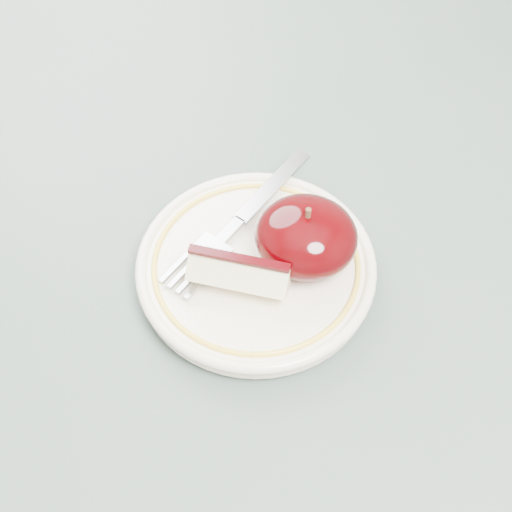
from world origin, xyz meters
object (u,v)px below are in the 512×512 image
(table, at_px, (283,358))
(apple_half, at_px, (306,237))
(fork, at_px, (239,221))
(plate, at_px, (256,267))

(table, bearing_deg, apple_half, 83.34)
(table, xyz_separation_m, fork, (-0.05, 0.05, 0.11))
(plate, distance_m, apple_half, 0.05)
(apple_half, bearing_deg, table, -96.66)
(fork, bearing_deg, table, -112.69)
(table, relative_size, plate, 5.01)
(table, relative_size, fork, 5.54)
(table, xyz_separation_m, apple_half, (0.00, 0.03, 0.13))
(table, relative_size, apple_half, 11.91)
(apple_half, distance_m, fork, 0.06)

